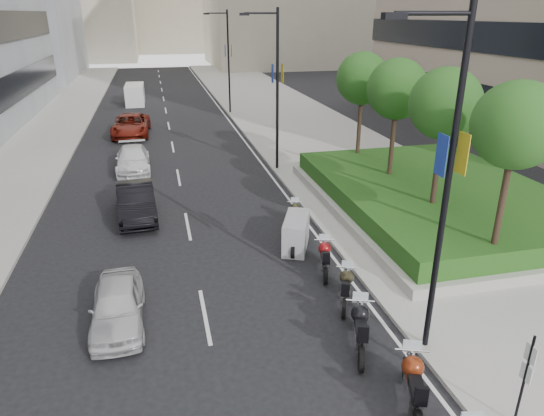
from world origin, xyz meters
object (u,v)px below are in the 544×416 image
object	(u,v)px
car_c	(133,159)
delivery_van	(135,95)
lamp_post_2	(227,57)
motorcycle_6	(295,215)
motorcycle_5	(296,233)
car_b	(136,201)
motorcycle_1	(413,384)
motorcycle_3	(346,288)
lamp_post_0	(443,176)
car_d	(131,125)
car_a	(117,305)
parking_sign	(525,376)
motorcycle_2	(360,328)
motorcycle_4	(325,258)
lamp_post_1	(275,83)

from	to	relation	value
car_c	delivery_van	xyz separation A→B (m)	(-0.36, 23.21, 0.24)
lamp_post_2	motorcycle_6	xyz separation A→B (m)	(-1.03, -26.05, -4.54)
motorcycle_5	car_b	distance (m)	7.80
motorcycle_1	motorcycle_3	world-z (taller)	motorcycle_1
lamp_post_0	car_d	world-z (taller)	lamp_post_0
motorcycle_6	car_a	world-z (taller)	car_a
motorcycle_6	car_a	xyz separation A→B (m)	(-7.16, -5.75, 0.12)
motorcycle_1	motorcycle_6	world-z (taller)	motorcycle_1
parking_sign	motorcycle_2	bearing A→B (deg)	123.33
parking_sign	motorcycle_3	distance (m)	6.00
car_d	delivery_van	world-z (taller)	delivery_van
motorcycle_6	delivery_van	size ratio (longest dim) A/B	0.41
lamp_post_2	car_d	distance (m)	11.73
lamp_post_0	car_d	size ratio (longest dim) A/B	1.58
parking_sign	delivery_van	xyz separation A→B (m)	(-9.16, 45.15, -0.54)
motorcycle_4	car_a	size ratio (longest dim) A/B	0.56
motorcycle_2	car_a	size ratio (longest dim) A/B	0.62
motorcycle_5	lamp_post_0	bearing A→B (deg)	-144.43
lamp_post_2	motorcycle_4	distance (m)	30.61
motorcycle_5	car_a	world-z (taller)	motorcycle_5
motorcycle_5	motorcycle_6	bearing A→B (deg)	6.99
motorcycle_1	motorcycle_4	world-z (taller)	motorcycle_1
parking_sign	motorcycle_5	xyz separation A→B (m)	(-2.26, 9.84, -0.80)
motorcycle_4	motorcycle_5	bearing A→B (deg)	28.36
motorcycle_1	car_b	world-z (taller)	car_b
car_d	car_c	bearing A→B (deg)	-84.80
car_d	car_a	bearing A→B (deg)	-86.33
lamp_post_1	delivery_van	bearing A→B (deg)	108.69
lamp_post_0	car_d	bearing A→B (deg)	106.82
lamp_post_0	motorcycle_4	xyz separation A→B (m)	(-1.15, 4.74, -4.49)
lamp_post_1	car_b	world-z (taller)	lamp_post_1
lamp_post_2	car_a	size ratio (longest dim) A/B	2.38
motorcycle_1	delivery_van	distance (m)	44.61
lamp_post_1	motorcycle_6	xyz separation A→B (m)	(-1.03, -8.05, -4.54)
lamp_post_2	car_a	bearing A→B (deg)	-104.44
car_b	car_c	bearing A→B (deg)	88.91
motorcycle_1	lamp_post_1	bearing A→B (deg)	16.37
motorcycle_2	motorcycle_6	bearing A→B (deg)	15.95
lamp_post_2	car_b	xyz separation A→B (m)	(-7.81, -23.42, -4.30)
lamp_post_0	lamp_post_1	world-z (taller)	same
motorcycle_6	car_b	xyz separation A→B (m)	(-6.78, 2.63, 0.24)
lamp_post_0	car_c	distance (m)	21.08
motorcycle_5	car_d	bearing A→B (deg)	40.29
delivery_van	car_c	bearing A→B (deg)	-88.32
parking_sign	motorcycle_6	world-z (taller)	parking_sign
motorcycle_5	car_d	xyz separation A→B (m)	(-6.90, 21.31, 0.14)
motorcycle_3	car_d	world-z (taller)	car_d
lamp_post_2	motorcycle_4	world-z (taller)	lamp_post_2
delivery_van	lamp_post_2	bearing A→B (deg)	-39.27
lamp_post_0	car_b	world-z (taller)	lamp_post_0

